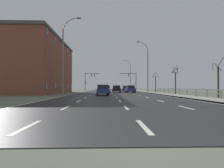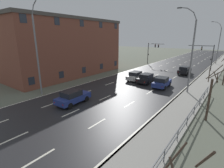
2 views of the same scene
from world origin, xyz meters
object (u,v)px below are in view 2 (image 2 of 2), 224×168
(street_lamp_distant, at_px, (218,44))
(car_mid_centre, at_px, (162,82))
(traffic_signal_right, at_px, (208,54))
(car_near_right, at_px, (147,78))
(car_far_left, at_px, (73,97))
(brick_building, at_px, (59,47))
(car_far_right, at_px, (184,70))
(car_distant, at_px, (136,76))
(street_lamp_left_bank, at_px, (37,51))
(traffic_signal_left, at_px, (152,50))
(street_lamp_midground, at_px, (191,53))

(street_lamp_distant, distance_m, car_mid_centre, 30.73)
(street_lamp_distant, distance_m, traffic_signal_right, 12.02)
(car_near_right, relative_size, car_far_left, 0.99)
(street_lamp_distant, xyz_separation_m, brick_building, (-24.27, -32.68, -0.16))
(car_far_right, distance_m, car_distant, 11.70)
(street_lamp_distant, height_order, car_mid_centre, street_lamp_distant)
(street_lamp_left_bank, relative_size, car_mid_centre, 2.77)
(car_near_right, height_order, car_mid_centre, same)
(traffic_signal_left, relative_size, car_far_left, 1.36)
(car_mid_centre, bearing_deg, car_near_right, 160.18)
(street_lamp_midground, bearing_deg, car_far_left, -127.78)
(car_near_right, height_order, car_distant, same)
(street_lamp_distant, distance_m, car_far_right, 19.29)
(street_lamp_left_bank, distance_m, car_near_right, 16.58)
(brick_building, bearing_deg, street_lamp_midground, 5.12)
(traffic_signal_left, relative_size, car_far_right, 1.40)
(street_lamp_distant, distance_m, car_distant, 30.47)
(car_far_left, bearing_deg, brick_building, 143.96)
(street_lamp_midground, relative_size, traffic_signal_left, 1.90)
(street_lamp_midground, distance_m, traffic_signal_left, 24.76)
(traffic_signal_right, bearing_deg, traffic_signal_left, 173.44)
(car_far_left, relative_size, car_mid_centre, 1.00)
(street_lamp_distant, height_order, traffic_signal_left, street_lamp_distant)
(traffic_signal_right, xyz_separation_m, traffic_signal_left, (-13.71, 1.58, 0.16))
(street_lamp_midground, bearing_deg, car_mid_centre, 174.49)
(street_lamp_midground, distance_m, street_lamp_distant, 30.51)
(street_lamp_distant, height_order, car_far_right, street_lamp_distant)
(street_lamp_distant, distance_m, street_lamp_left_bank, 45.22)
(traffic_signal_left, relative_size, car_near_right, 1.38)
(car_far_right, bearing_deg, street_lamp_midground, -74.50)
(car_far_left, height_order, car_distant, same)
(brick_building, bearing_deg, street_lamp_distant, 53.41)
(street_lamp_midground, height_order, car_mid_centre, street_lamp_midground)
(street_lamp_left_bank, bearing_deg, traffic_signal_left, 88.88)
(street_lamp_midground, xyz_separation_m, car_mid_centre, (-3.57, 0.34, -4.53))
(car_distant, height_order, car_mid_centre, same)
(street_lamp_distant, xyz_separation_m, traffic_signal_left, (-14.23, -10.31, -1.56))
(car_mid_centre, xyz_separation_m, brick_building, (-20.71, -2.52, 4.52))
(traffic_signal_right, distance_m, car_mid_centre, 18.76)
(car_far_right, xyz_separation_m, brick_building, (-20.91, -14.27, 4.52))
(car_far_right, xyz_separation_m, car_mid_centre, (-0.20, -11.75, 0.00))
(street_lamp_distant, xyz_separation_m, street_lamp_left_bank, (-14.87, -42.71, 0.16))
(car_mid_centre, bearing_deg, traffic_signal_left, 115.56)
(car_distant, bearing_deg, brick_building, -166.92)
(car_near_right, xyz_separation_m, car_distant, (-2.28, 0.46, 0.00))
(car_mid_centre, bearing_deg, street_lamp_distant, 80.56)
(street_lamp_left_bank, height_order, traffic_signal_right, street_lamp_left_bank)
(street_lamp_distant, relative_size, traffic_signal_right, 1.99)
(car_far_right, distance_m, car_far_left, 24.66)
(car_far_right, relative_size, car_distant, 0.99)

